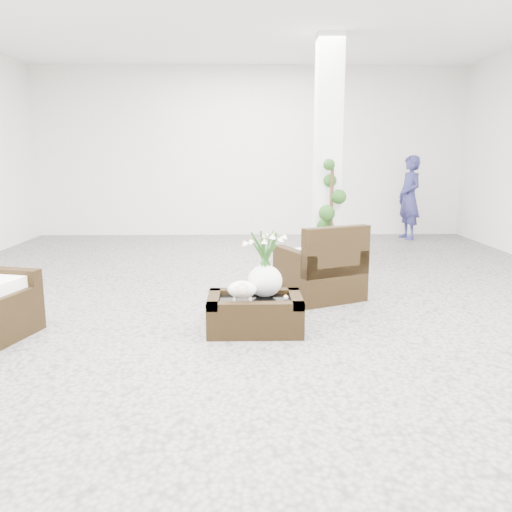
{
  "coord_description": "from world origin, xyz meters",
  "views": [
    {
      "loc": [
        -0.12,
        -5.4,
        1.66
      ],
      "look_at": [
        0.0,
        -0.1,
        0.62
      ],
      "focal_mm": 35.7,
      "sensor_mm": 36.0,
      "label": 1
    }
  ],
  "objects": [
    {
      "name": "ground",
      "position": [
        0.0,
        0.0,
        0.0
      ],
      "size": [
        11.0,
        11.0,
        0.0
      ],
      "primitive_type": "plane",
      "color": "gray",
      "rests_on": "ground"
    },
    {
      "name": "column",
      "position": [
        1.2,
        2.8,
        1.75
      ],
      "size": [
        0.4,
        0.4,
        3.5
      ],
      "primitive_type": "cube",
      "color": "white",
      "rests_on": "ground"
    },
    {
      "name": "coffee_table",
      "position": [
        -0.02,
        -0.7,
        0.16
      ],
      "size": [
        0.9,
        0.6,
        0.31
      ],
      "primitive_type": "cube",
      "color": "black",
      "rests_on": "ground"
    },
    {
      "name": "sheep_figurine",
      "position": [
        -0.14,
        -0.8,
        0.42
      ],
      "size": [
        0.28,
        0.23,
        0.21
      ],
      "primitive_type": "ellipsoid",
      "color": "white",
      "rests_on": "coffee_table"
    },
    {
      "name": "planter_narcissus",
      "position": [
        0.08,
        -0.6,
        0.71
      ],
      "size": [
        0.44,
        0.44,
        0.8
      ],
      "primitive_type": null,
      "color": "white",
      "rests_on": "coffee_table"
    },
    {
      "name": "tealight",
      "position": [
        0.28,
        -0.68,
        0.33
      ],
      "size": [
        0.04,
        0.04,
        0.03
      ],
      "primitive_type": "cylinder",
      "color": "white",
      "rests_on": "coffee_table"
    },
    {
      "name": "armchair",
      "position": [
        0.77,
        0.48,
        0.45
      ],
      "size": [
        1.09,
        1.08,
        0.89
      ],
      "primitive_type": "cube",
      "rotation": [
        0.0,
        0.0,
        3.57
      ],
      "color": "black",
      "rests_on": "ground"
    },
    {
      "name": "topiary",
      "position": [
        1.23,
        2.47,
        0.8
      ],
      "size": [
        0.42,
        0.42,
        1.59
      ],
      "primitive_type": null,
      "color": "#1D4114",
      "rests_on": "ground"
    },
    {
      "name": "shopper",
      "position": [
        3.22,
        4.86,
        0.84
      ],
      "size": [
        0.52,
        0.68,
        1.69
      ],
      "primitive_type": "imported",
      "rotation": [
        0.0,
        0.0,
        -1.38
      ],
      "color": "navy",
      "rests_on": "ground"
    }
  ]
}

